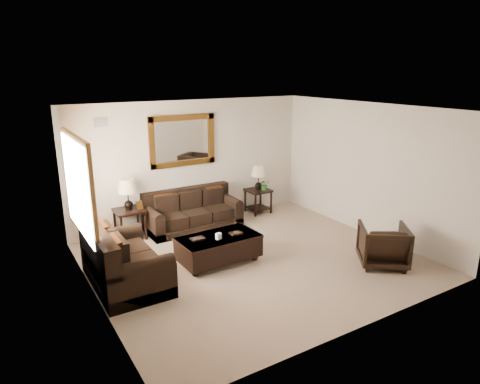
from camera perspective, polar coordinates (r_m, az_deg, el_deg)
room at (r=7.36m, az=1.94°, el=0.50°), size 5.51×5.01×2.71m
window at (r=7.15m, az=-20.67°, el=0.64°), size 0.07×1.96×1.66m
mirror at (r=9.28m, az=-7.66°, el=6.79°), size 1.50×0.06×1.10m
air_vent at (r=8.69m, az=-18.07°, el=8.86°), size 0.25×0.02×0.18m
sofa at (r=9.33m, az=-6.39°, el=-2.94°), size 2.03×0.88×0.83m
loveseat at (r=7.13m, az=-15.48°, el=-9.14°), size 1.03×1.74×0.98m
end_table_left at (r=8.80m, az=-14.66°, el=-1.08°), size 0.56×0.56×1.24m
end_table_right at (r=10.12m, az=2.46°, el=1.33°), size 0.52×0.52×1.15m
coffee_table at (r=7.65m, az=-2.89°, el=-7.21°), size 1.45×0.81×0.61m
armchair at (r=7.91m, az=18.56°, el=-6.49°), size 1.07×1.06×0.81m
potted_plant at (r=10.12m, az=3.29°, el=0.87°), size 0.31×0.33×0.21m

